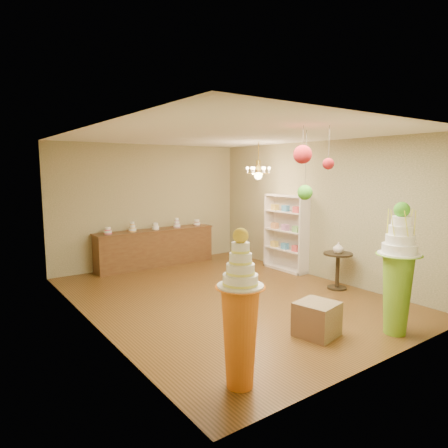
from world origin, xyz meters
TOP-DOWN VIEW (x-y plane):
  - floor at (0.00, 0.00)m, footprint 6.50×6.50m
  - ceiling at (0.00, 0.00)m, footprint 6.50×6.50m
  - wall_back at (0.00, 3.25)m, footprint 5.00×0.04m
  - wall_front at (0.00, -3.25)m, footprint 5.00×0.04m
  - wall_left at (-2.50, 0.00)m, footprint 0.04×6.50m
  - wall_right at (2.50, 0.00)m, footprint 0.04×6.50m
  - pedestal_green at (0.99, -2.85)m, footprint 0.62×0.62m
  - pedestal_orange at (-1.74, -2.66)m, footprint 0.61×0.61m
  - burlap_riser at (0.01, -2.22)m, footprint 0.64×0.64m
  - sideboard at (0.00, 2.97)m, footprint 3.04×0.54m
  - shelving_unit at (2.34, 0.80)m, footprint 0.33×1.20m
  - round_table at (2.10, -0.92)m, footprint 0.64×0.64m
  - vase at (2.10, -0.92)m, footprint 0.26×0.26m
  - pom_red_left at (-0.08, -1.95)m, footprint 0.26×0.26m
  - pom_green_mid at (0.44, -1.52)m, footprint 0.24×0.24m
  - pom_red_right at (0.19, -2.18)m, footprint 0.16×0.16m
  - chandelier at (1.65, 1.02)m, footprint 0.70×0.70m

SIDE VIEW (x-z plane):
  - floor at x=0.00m, z-range 0.00..0.00m
  - burlap_riser at x=0.01m, z-range 0.00..0.49m
  - round_table at x=2.10m, z-range 0.11..0.84m
  - sideboard at x=0.00m, z-range -0.10..1.06m
  - pedestal_orange at x=-1.74m, z-range -0.17..1.61m
  - pedestal_green at x=0.99m, z-range -0.13..1.81m
  - vase at x=2.10m, z-range 0.74..0.95m
  - shelving_unit at x=2.34m, z-range 0.00..1.80m
  - wall_back at x=0.00m, z-range 0.00..3.00m
  - wall_front at x=0.00m, z-range 0.00..3.00m
  - wall_left at x=-2.50m, z-range 0.00..3.00m
  - wall_right at x=2.50m, z-range 0.00..3.00m
  - pom_green_mid at x=0.44m, z-range 1.48..2.57m
  - chandelier at x=1.65m, z-range 1.88..2.73m
  - pom_red_right at x=0.19m, z-range 2.16..2.78m
  - pom_red_left at x=-0.08m, z-range 2.33..2.87m
  - ceiling at x=0.00m, z-range 3.00..3.00m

